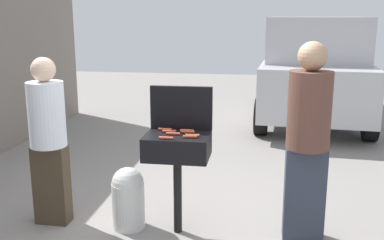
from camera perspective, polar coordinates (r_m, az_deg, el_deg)
The scene contains 15 objects.
ground_plane at distance 4.53m, azimuth -1.17°, elevation -13.78°, with size 24.00×24.00×0.00m, color gray.
bbq_grill at distance 4.20m, azimuth -1.87°, elevation -3.83°, with size 0.60×0.44×0.97m.
grill_lid_open at distance 4.32m, azimuth -1.37°, elevation 1.55°, with size 0.60×0.05×0.42m, color black.
hot_dog_0 at distance 4.15m, azimuth -2.41°, elevation -1.74°, with size 0.03×0.03×0.13m, color #B74C33.
hot_dog_1 at distance 4.21m, azimuth -0.56°, elevation -1.52°, with size 0.03×0.03×0.13m, color #AD4228.
hot_dog_2 at distance 4.31m, azimuth -3.44°, elevation -1.18°, with size 0.03×0.03×0.13m, color #AD4228.
hot_dog_3 at distance 4.01m, azimuth -3.31°, elevation -2.28°, with size 0.03×0.03×0.13m, color #B74C33.
hot_dog_4 at distance 4.04m, azimuth -0.24°, elevation -2.13°, with size 0.03×0.03×0.13m, color #AD4228.
hot_dog_5 at distance 4.26m, azimuth -0.66°, elevation -1.35°, with size 0.03×0.03×0.13m, color #B74C33.
hot_dog_6 at distance 4.24m, azimuth -2.91°, elevation -1.42°, with size 0.03×0.03×0.13m, color #B74C33.
hot_dog_7 at distance 4.09m, azimuth 0.04°, elevation -1.96°, with size 0.03×0.03×0.13m, color #B74C33.
propane_tank at distance 4.50m, azimuth -8.09°, elevation -9.58°, with size 0.32×0.32×0.62m.
person_left at distance 4.59m, azimuth -17.77°, elevation -1.92°, with size 0.35×0.35×1.67m.
person_right at distance 4.16m, azimuth 14.46°, elevation -1.96°, with size 0.39×0.39×1.84m.
parked_minivan at distance 9.29m, azimuth 15.18°, elevation 6.35°, with size 2.28×4.52×2.02m.
Camera 1 is at (0.71, -3.98, 2.05)m, focal length 42.08 mm.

